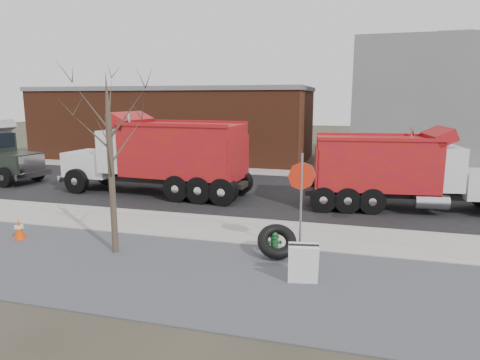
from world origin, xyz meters
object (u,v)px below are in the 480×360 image
(dump_truck_red_b, at_px, (160,154))
(stop_sign, at_px, (301,187))
(sandwich_board, at_px, (303,264))
(fire_hydrant, at_px, (274,244))
(truck_tire, at_px, (277,241))
(dump_truck_red_a, at_px, (401,169))

(dump_truck_red_b, bearing_deg, stop_sign, 143.02)
(stop_sign, relative_size, sandwich_board, 2.97)
(fire_hydrant, relative_size, truck_tire, 0.54)
(stop_sign, distance_m, dump_truck_red_b, 9.64)
(fire_hydrant, bearing_deg, dump_truck_red_b, 117.76)
(truck_tire, height_order, dump_truck_red_b, dump_truck_red_b)
(fire_hydrant, relative_size, dump_truck_red_b, 0.08)
(dump_truck_red_a, relative_size, dump_truck_red_b, 0.91)
(truck_tire, bearing_deg, fire_hydrant, 117.75)
(truck_tire, distance_m, dump_truck_red_b, 9.52)
(fire_hydrant, relative_size, dump_truck_red_a, 0.09)
(fire_hydrant, height_order, truck_tire, truck_tire)
(sandwich_board, xyz_separation_m, dump_truck_red_b, (-7.65, 8.15, 1.39))
(stop_sign, bearing_deg, dump_truck_red_b, 134.05)
(sandwich_board, xyz_separation_m, dump_truck_red_a, (2.84, 8.20, 1.15))
(truck_tire, xyz_separation_m, stop_sign, (0.61, 0.33, 1.52))
(fire_hydrant, xyz_separation_m, dump_truck_red_a, (3.89, 6.42, 1.34))
(fire_hydrant, bearing_deg, truck_tire, -80.51)
(dump_truck_red_a, bearing_deg, fire_hydrant, -127.86)
(stop_sign, relative_size, dump_truck_red_b, 0.33)
(fire_hydrant, bearing_deg, sandwich_board, -77.85)
(sandwich_board, height_order, dump_truck_red_b, dump_truck_red_b)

